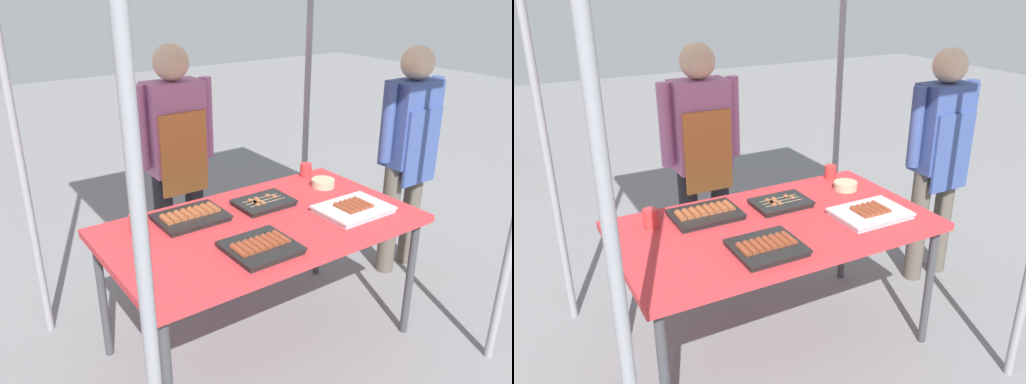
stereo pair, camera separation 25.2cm
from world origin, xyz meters
The scene contains 11 objects.
ground_plane centered at (0.00, 0.00, 0.00)m, with size 18.00×18.00×0.00m, color slate.
stall_table centered at (0.00, 0.00, 0.70)m, with size 1.60×0.90×0.75m.
tray_grilled_sausages centered at (-0.18, -0.25, 0.77)m, with size 0.31×0.29×0.05m.
tray_meat_skewers centered at (0.13, 0.17, 0.77)m, with size 0.31×0.22×0.04m.
tray_pork_links centered at (0.47, -0.18, 0.77)m, with size 0.38×0.28×0.05m.
tray_spring_rolls centered at (-0.29, 0.22, 0.77)m, with size 0.35×0.26×0.05m.
condiment_bowl centered at (0.59, 0.19, 0.77)m, with size 0.14×0.14×0.05m, color #BFB28C.
drink_cup_near_edge centered at (0.62, 0.39, 0.79)m, with size 0.07×0.07×0.08m, color red.
drink_cup_by_wok centered at (-0.57, 0.25, 0.80)m, with size 0.07×0.07×0.10m, color red.
vendor_woman centered at (-0.06, 0.83, 0.92)m, with size 0.52×0.23×1.56m.
customer_nearby centered at (1.28, 0.15, 0.90)m, with size 0.52×0.22×1.53m.
Camera 2 is at (-1.17, -2.09, 1.90)m, focal length 36.41 mm.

